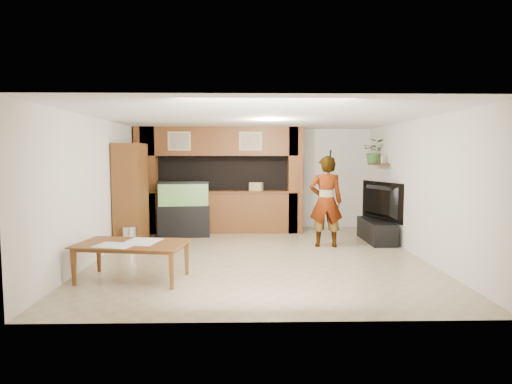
{
  "coord_description": "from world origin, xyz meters",
  "views": [
    {
      "loc": [
        -0.23,
        -8.03,
        1.93
      ],
      "look_at": [
        -0.05,
        0.6,
        1.17
      ],
      "focal_mm": 30.0,
      "sensor_mm": 36.0,
      "label": 1
    }
  ],
  "objects_px": {
    "person": "(326,202)",
    "dining_table": "(132,262)",
    "television": "(377,201)",
    "aquarium": "(184,210)",
    "pantry_cabinet": "(131,195)"
  },
  "relations": [
    {
      "from": "pantry_cabinet",
      "to": "aquarium",
      "type": "bearing_deg",
      "value": 42.87
    },
    {
      "from": "pantry_cabinet",
      "to": "dining_table",
      "type": "xyz_separation_m",
      "value": [
        0.7,
        -2.62,
        -0.79
      ]
    },
    {
      "from": "person",
      "to": "dining_table",
      "type": "bearing_deg",
      "value": 38.47
    },
    {
      "from": "aquarium",
      "to": "television",
      "type": "height_order",
      "value": "television"
    },
    {
      "from": "dining_table",
      "to": "television",
      "type": "bearing_deg",
      "value": 40.29
    },
    {
      "from": "dining_table",
      "to": "pantry_cabinet",
      "type": "bearing_deg",
      "value": 113.23
    },
    {
      "from": "person",
      "to": "television",
      "type": "bearing_deg",
      "value": -153.76
    },
    {
      "from": "television",
      "to": "aquarium",
      "type": "bearing_deg",
      "value": 63.67
    },
    {
      "from": "person",
      "to": "dining_table",
      "type": "distance_m",
      "value": 4.21
    },
    {
      "from": "television",
      "to": "dining_table",
      "type": "xyz_separation_m",
      "value": [
        -4.65,
        -2.9,
        -0.61
      ]
    },
    {
      "from": "person",
      "to": "dining_table",
      "type": "relative_size",
      "value": 1.15
    },
    {
      "from": "aquarium",
      "to": "person",
      "type": "height_order",
      "value": "person"
    },
    {
      "from": "aquarium",
      "to": "person",
      "type": "bearing_deg",
      "value": -27.1
    },
    {
      "from": "aquarium",
      "to": "dining_table",
      "type": "distance_m",
      "value": 3.56
    },
    {
      "from": "pantry_cabinet",
      "to": "television",
      "type": "height_order",
      "value": "pantry_cabinet"
    }
  ]
}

